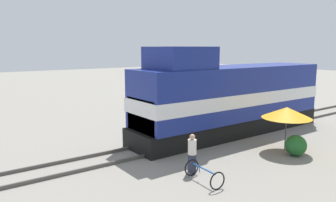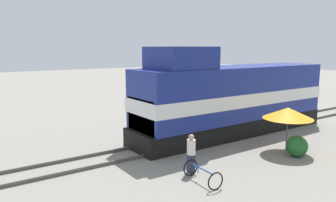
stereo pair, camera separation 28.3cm
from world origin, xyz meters
The scene contains 8 objects.
ground_plane centered at (0.00, 0.00, 0.00)m, with size 120.00×120.00×0.00m, color gray.
rail_near centered at (-0.72, 0.00, 0.07)m, with size 0.08×33.20×0.15m, color #4C4742.
rail_far centered at (0.72, 0.00, 0.07)m, with size 0.08×33.20×0.15m, color #4C4742.
locomotive centered at (0.00, 2.46, 2.10)m, with size 2.90×12.96×4.99m.
vendor_umbrella centered at (3.83, 2.48, 1.87)m, with size 2.34×2.34×2.14m.
shrub_cluster centered at (4.59, 2.21, 0.48)m, with size 0.97×0.97×0.97m, color #236028.
person_bystander centered at (3.38, -3.02, 0.85)m, with size 0.34×0.34×1.58m.
bicycle centered at (4.38, -3.30, 0.34)m, with size 1.61×0.77×0.67m.
Camera 1 is at (12.91, -11.11, 4.95)m, focal length 35.00 mm.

